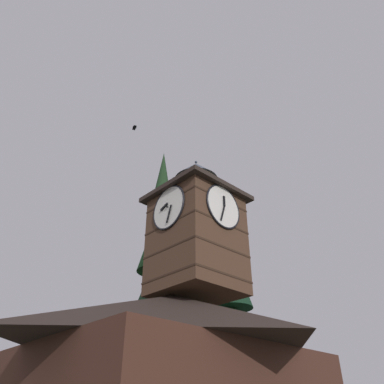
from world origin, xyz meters
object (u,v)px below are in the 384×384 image
at_px(building_main, 171,378).
at_px(moon, 83,326).
at_px(clock_tower, 196,233).
at_px(pine_tree_behind, 157,313).
at_px(flying_bird_high, 135,127).
at_px(pine_tree_aside, 232,341).

relative_size(building_main, moon, 7.57).
bearing_deg(clock_tower, building_main, -34.54).
bearing_deg(pine_tree_behind, building_main, 61.47).
relative_size(pine_tree_behind, moon, 11.88).
height_order(clock_tower, flying_bird_high, flying_bird_high).
xyz_separation_m(pine_tree_behind, flying_bird_high, (3.58, 1.27, 11.33)).
xyz_separation_m(clock_tower, flying_bird_high, (2.32, -3.48, 8.16)).
bearing_deg(building_main, clock_tower, 145.46).
height_order(pine_tree_behind, pine_tree_aside, pine_tree_behind).
bearing_deg(flying_bird_high, pine_tree_aside, -171.36).
height_order(clock_tower, pine_tree_aside, pine_tree_aside).
bearing_deg(pine_tree_aside, pine_tree_behind, 2.74).
bearing_deg(pine_tree_aside, building_main, 25.70).
bearing_deg(pine_tree_aside, flying_bird_high, 8.64).
xyz_separation_m(building_main, moon, (-11.32, -29.84, 8.48)).
bearing_deg(clock_tower, pine_tree_behind, -104.85).
relative_size(pine_tree_behind, flying_bird_high, 38.17).
bearing_deg(building_main, flying_bird_high, -64.21).
distance_m(pine_tree_aside, flying_bird_high, 16.09).
xyz_separation_m(building_main, pine_tree_aside, (-9.18, -4.42, 3.20)).
height_order(pine_tree_aside, moon, pine_tree_aside).
height_order(building_main, pine_tree_behind, pine_tree_behind).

